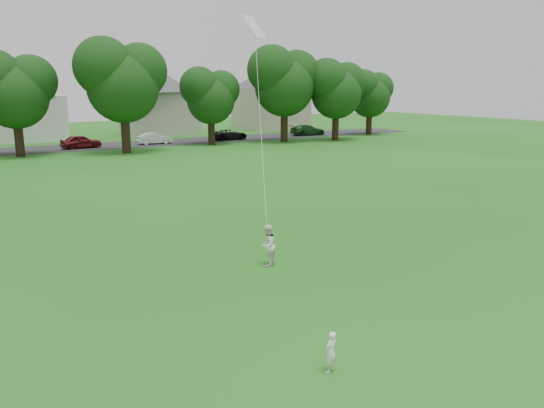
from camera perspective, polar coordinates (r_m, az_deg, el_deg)
ground at (r=14.32m, az=-3.52°, el=-11.55°), size 160.00×160.00×0.00m
street at (r=54.27m, az=-24.57°, el=5.30°), size 90.00×7.00×0.01m
toddler at (r=11.50m, az=6.35°, el=-15.51°), size 0.38×0.30×0.90m
older_boy at (r=17.55m, az=-0.50°, el=-4.47°), size 0.86×0.84×1.40m
kite at (r=18.98m, az=-1.24°, el=8.60°), size 1.51×2.53×8.26m
tree_row at (r=48.10m, az=-23.77°, el=12.11°), size 80.19×8.39×10.55m
parked_cars at (r=53.29m, az=-23.85°, el=5.93°), size 65.79×2.72×1.29m
house_row at (r=63.91m, az=-26.09°, el=10.40°), size 76.40×14.21×10.11m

